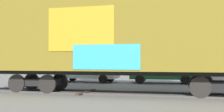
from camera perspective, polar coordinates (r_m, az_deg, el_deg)
ground_plane at (r=13.40m, az=1.62°, el=-7.87°), size 260.00×260.00×0.00m
track at (r=13.19m, az=7.21°, el=-7.80°), size 59.94×6.29×0.08m
freight_car at (r=13.36m, az=2.02°, el=4.35°), size 14.23×4.16×4.97m
hillside at (r=79.60m, az=8.36°, el=1.83°), size 130.96×41.19×16.18m
parked_car_silver at (r=21.02m, az=-5.26°, el=-3.02°), size 4.90×2.39×1.80m
parked_car_green at (r=20.15m, az=10.33°, el=-3.32°), size 4.65×2.05×1.57m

